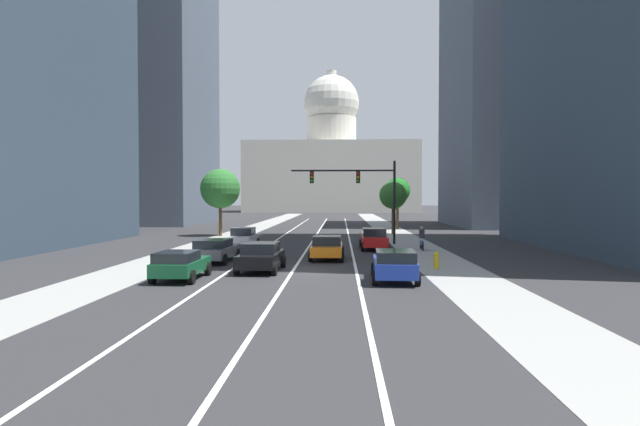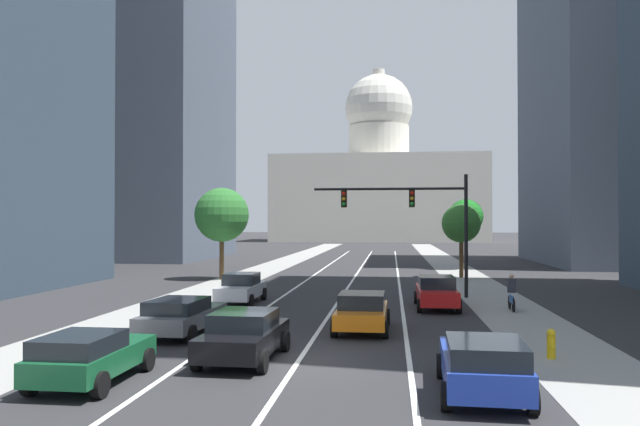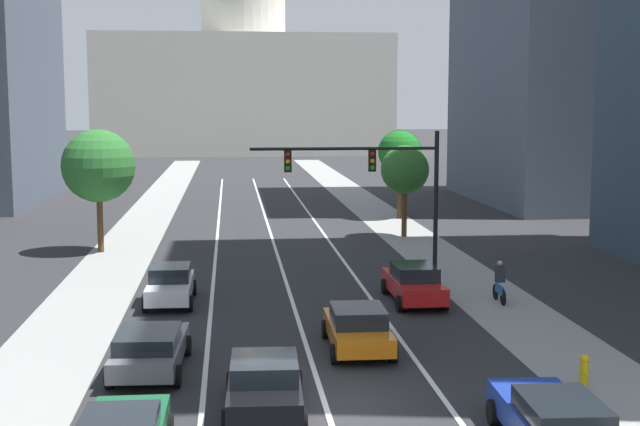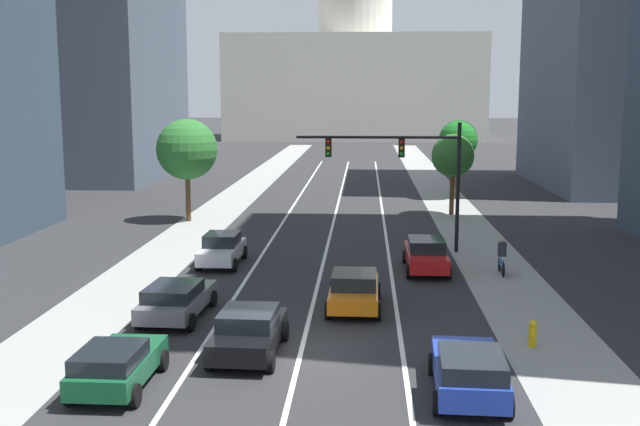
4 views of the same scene
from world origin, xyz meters
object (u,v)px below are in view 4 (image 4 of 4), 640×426
at_px(car_gray, 176,299).
at_px(car_red, 426,254).
at_px(fire_hydrant, 533,333).
at_px(cyclist, 502,256).
at_px(car_white, 222,249).
at_px(street_tree_far_right, 453,156).
at_px(street_tree_near_right, 458,140).
at_px(car_blue, 469,371).
at_px(car_black, 249,331).
at_px(capitol_building, 355,69).
at_px(street_tree_near_left, 187,150).
at_px(car_orange, 354,290).
at_px(car_green, 117,364).
at_px(traffic_signal_mast, 407,162).

xyz_separation_m(car_gray, car_red, (9.81, 8.28, 0.06)).
xyz_separation_m(fire_hydrant, cyclist, (0.77, 10.30, 0.39)).
bearing_deg(car_white, fire_hydrant, -132.55).
bearing_deg(car_white, car_red, -94.28).
distance_m(car_gray, street_tree_far_right, 28.61).
bearing_deg(car_red, street_tree_near_right, -10.06).
xyz_separation_m(car_gray, fire_hydrant, (12.46, -2.52, -0.27)).
distance_m(car_blue, street_tree_near_right, 40.90).
height_order(car_black, car_gray, car_black).
xyz_separation_m(car_blue, fire_hydrant, (2.66, 4.41, -0.31)).
xyz_separation_m(capitol_building, street_tree_near_right, (9.28, -82.58, -8.09)).
xyz_separation_m(street_tree_near_left, street_tree_near_right, (18.73, 11.88, -0.04)).
bearing_deg(car_white, street_tree_near_left, 20.35).
bearing_deg(car_white, car_gray, -179.59).
bearing_deg(car_gray, car_white, 2.79).
distance_m(car_black, car_blue, 7.24).
distance_m(car_gray, street_tree_near_left, 22.49).
xyz_separation_m(car_black, fire_hydrant, (9.18, 1.28, -0.31)).
relative_size(capitol_building, car_orange, 10.24).
relative_size(cyclist, street_tree_far_right, 0.31).
bearing_deg(street_tree_near_right, car_orange, -103.49).
relative_size(car_orange, cyclist, 2.59).
relative_size(car_red, cyclist, 2.76).
height_order(car_white, car_blue, car_white).
xyz_separation_m(capitol_building, car_gray, (-4.91, -116.13, -11.98)).
xyz_separation_m(cyclist, street_tree_near_left, (-17.77, 13.89, 3.82)).
distance_m(car_black, fire_hydrant, 9.28).
bearing_deg(car_orange, fire_hydrant, -124.60).
height_order(capitol_building, street_tree_far_right, capitol_building).
xyz_separation_m(car_orange, car_green, (-6.54, -8.60, -0.02)).
height_order(car_white, cyclist, cyclist).
bearing_deg(traffic_signal_mast, street_tree_far_right, 73.22).
bearing_deg(street_tree_near_right, car_green, -109.31).
relative_size(traffic_signal_mast, fire_hydrant, 9.35).
bearing_deg(traffic_signal_mast, fire_hydrant, -77.43).
relative_size(capitol_building, street_tree_near_left, 6.86).
height_order(traffic_signal_mast, cyclist, traffic_signal_mast).
height_order(street_tree_far_right, street_tree_near_right, street_tree_near_right).
xyz_separation_m(fire_hydrant, street_tree_near_right, (1.73, 36.07, 4.16)).
distance_m(car_white, cyclist, 13.29).
bearing_deg(street_tree_near_right, cyclist, -92.12).
bearing_deg(car_blue, car_red, 2.36).
xyz_separation_m(car_orange, car_black, (-3.27, -5.50, 0.02)).
relative_size(car_black, car_blue, 1.02).
distance_m(car_blue, street_tree_far_right, 32.58).
distance_m(cyclist, street_tree_near_right, 26.06).
distance_m(car_gray, fire_hydrant, 12.71).
xyz_separation_m(car_orange, car_blue, (3.26, -8.63, 0.02)).
xyz_separation_m(car_white, car_gray, (-0.01, -9.09, -0.04)).
xyz_separation_m(car_orange, traffic_signal_mast, (2.52, 11.01, 3.99)).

